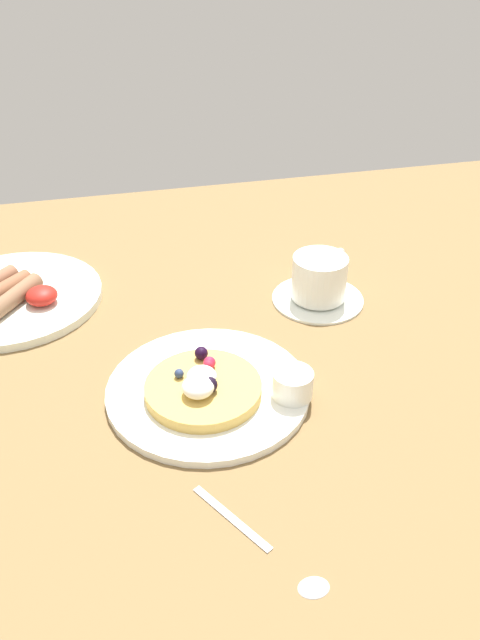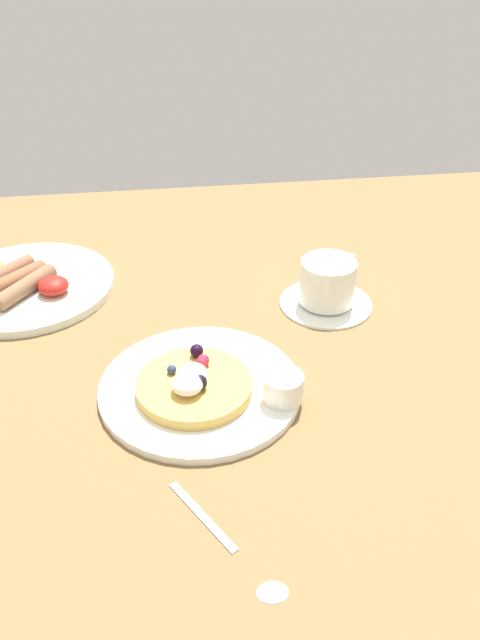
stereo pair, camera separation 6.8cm
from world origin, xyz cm
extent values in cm
cube|color=brown|center=(0.00, 0.00, -1.50)|extent=(180.10, 111.41, 3.00)
cylinder|color=white|center=(-5.17, -8.21, 0.51)|extent=(24.35, 24.35, 1.01)
cylinder|color=gold|center=(-5.93, -9.33, 1.73)|extent=(13.78, 13.78, 1.44)
sphere|color=black|center=(-5.41, -10.73, 3.38)|extent=(1.86, 1.86, 1.86)
sphere|color=navy|center=(-6.06, -8.66, 3.09)|extent=(1.29, 1.29, 1.29)
sphere|color=black|center=(-5.20, -4.44, 3.27)|extent=(1.65, 1.65, 1.65)
sphere|color=red|center=(-4.73, -6.69, 3.13)|extent=(1.37, 1.37, 1.37)
sphere|color=navy|center=(-5.67, -9.91, 3.07)|extent=(1.25, 1.25, 1.25)
sphere|color=navy|center=(-8.43, -7.42, 3.02)|extent=(1.14, 1.14, 1.14)
sphere|color=#C52141|center=(-4.56, -6.39, 3.19)|extent=(1.49, 1.49, 1.49)
ellipsoid|color=white|center=(-6.03, -9.19, 3.50)|extent=(3.51, 3.51, 2.11)
ellipsoid|color=white|center=(-6.79, -10.97, 3.55)|extent=(3.68, 3.68, 2.21)
cylinder|color=white|center=(4.13, -11.99, 2.66)|extent=(4.78, 4.78, 3.29)
cylinder|color=#512803|center=(4.13, -11.99, 3.32)|extent=(3.92, 3.92, 0.40)
cylinder|color=white|center=(-29.18, 18.87, 0.63)|extent=(26.09, 26.09, 1.26)
cylinder|color=brown|center=(-28.58, 15.50, 2.46)|extent=(8.34, 10.27, 2.42)
ellipsoid|color=#B01F17|center=(-24.55, 15.26, 2.48)|extent=(4.44, 4.44, 2.44)
cylinder|color=white|center=(14.60, 8.63, 0.36)|extent=(13.41, 13.41, 0.72)
cylinder|color=white|center=(14.60, 8.63, 3.90)|extent=(7.93, 7.93, 6.35)
torus|color=white|center=(18.46, 11.76, 4.22)|extent=(3.89, 3.36, 4.36)
cylinder|color=brown|center=(14.60, 8.63, 5.93)|extent=(6.74, 6.74, 0.51)
cube|color=silver|center=(-6.59, -26.85, 0.15)|extent=(5.98, 9.28, 0.30)
ellipsoid|color=silver|center=(-1.29, -35.72, 0.30)|extent=(2.86, 2.20, 0.60)
camera|label=1|loc=(-15.21, -66.18, 50.21)|focal=35.85mm
camera|label=2|loc=(-8.49, -67.45, 50.21)|focal=35.85mm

